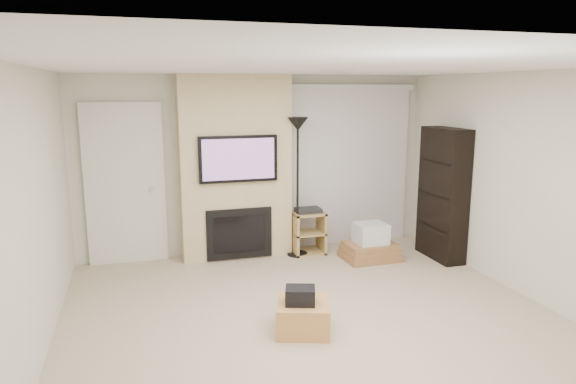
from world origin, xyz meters
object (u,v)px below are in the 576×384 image
object	(u,v)px
av_stand	(308,230)
box_stack	(370,245)
bookshelf	(443,194)
ottoman	(303,316)
floor_lamp	(298,148)

from	to	relation	value
av_stand	box_stack	world-z (taller)	av_stand
av_stand	bookshelf	xyz separation A→B (m)	(1.70, -0.71, 0.55)
ottoman	av_stand	xyz separation A→B (m)	(0.82, 2.27, 0.20)
floor_lamp	av_stand	distance (m)	1.19
floor_lamp	bookshelf	world-z (taller)	floor_lamp
av_stand	ottoman	bearing A→B (deg)	-109.92
floor_lamp	av_stand	world-z (taller)	floor_lamp
box_stack	floor_lamp	bearing A→B (deg)	153.56
box_stack	bookshelf	distance (m)	1.21
floor_lamp	bookshelf	bearing A→B (deg)	-19.69
floor_lamp	box_stack	size ratio (longest dim) A/B	2.52
av_stand	bookshelf	bearing A→B (deg)	-22.67
floor_lamp	box_stack	bearing A→B (deg)	-26.44
ottoman	bookshelf	bearing A→B (deg)	31.79
ottoman	av_stand	distance (m)	2.42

